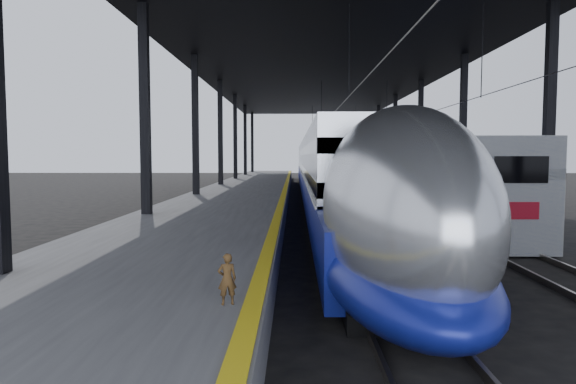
{
  "coord_description": "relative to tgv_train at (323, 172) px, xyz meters",
  "views": [
    {
      "loc": [
        -0.07,
        -14.72,
        3.27
      ],
      "look_at": [
        -0.29,
        2.94,
        2.0
      ],
      "focal_mm": 32.0,
      "sensor_mm": 36.0,
      "label": 1
    }
  ],
  "objects": [
    {
      "name": "ground",
      "position": [
        -2.0,
        -23.06,
        -2.05
      ],
      "size": [
        160.0,
        160.0,
        0.0
      ],
      "primitive_type": "plane",
      "color": "black",
      "rests_on": "ground"
    },
    {
      "name": "platform",
      "position": [
        -5.5,
        -3.06,
        -1.55
      ],
      "size": [
        6.0,
        80.0,
        1.0
      ],
      "primitive_type": "cube",
      "color": "#4C4C4F",
      "rests_on": "ground"
    },
    {
      "name": "yellow_strip",
      "position": [
        -2.7,
        -3.06,
        -1.05
      ],
      "size": [
        0.3,
        80.0,
        0.01
      ],
      "primitive_type": "cube",
      "color": "yellow",
      "rests_on": "platform"
    },
    {
      "name": "rails",
      "position": [
        2.5,
        -3.06,
        -1.97
      ],
      "size": [
        6.52,
        80.0,
        0.16
      ],
      "color": "slate",
      "rests_on": "ground"
    },
    {
      "name": "canopy",
      "position": [
        -0.1,
        -3.06,
        7.06
      ],
      "size": [
        18.0,
        75.0,
        9.47
      ],
      "color": "black",
      "rests_on": "ground"
    },
    {
      "name": "tgv_train",
      "position": [
        0.0,
        0.0,
        0.0
      ],
      "size": [
        3.06,
        65.2,
        4.39
      ],
      "color": "silver",
      "rests_on": "ground"
    },
    {
      "name": "second_train",
      "position": [
        5.0,
        5.61,
        -0.08
      ],
      "size": [
        2.82,
        56.05,
        3.89
      ],
      "color": "navy",
      "rests_on": "ground"
    },
    {
      "name": "child",
      "position": [
        -3.09,
        -30.13,
        -0.66
      ],
      "size": [
        0.33,
        0.27,
        0.79
      ],
      "primitive_type": "imported",
      "rotation": [
        0.0,
        0.0,
        3.44
      ],
      "color": "#4A3218",
      "rests_on": "platform"
    }
  ]
}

